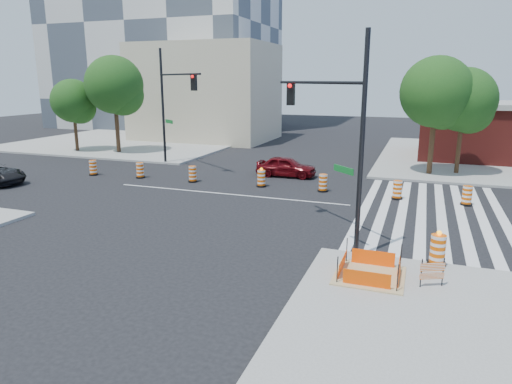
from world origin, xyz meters
TOP-DOWN VIEW (x-y plane):
  - ground at (0.00, 0.00)m, footprint 120.00×120.00m
  - sidewalk_nw at (-18.00, 18.00)m, footprint 22.00×22.00m
  - crosswalk_east at (10.95, 0.00)m, footprint 6.75×13.50m
  - lane_centerline at (0.00, 0.00)m, footprint 14.00×0.12m
  - excavation_pit at (9.00, -9.00)m, footprint 2.20×2.20m
  - beige_midrise at (-12.00, 22.00)m, footprint 14.00×10.00m
  - red_coupe at (1.81, 5.83)m, footprint 4.04×1.69m
  - signal_pole_se at (7.11, -5.91)m, footprint 4.35×4.25m
  - signal_pole_nw at (-6.97, 6.26)m, footprint 5.26×3.88m
  - pit_drum at (11.05, -7.25)m, footprint 0.63×0.63m
  - barricade at (10.87, -9.10)m, footprint 0.72×0.37m
  - tree_north_a at (-18.82, 9.62)m, footprint 3.78×3.78m
  - tree_north_b at (-14.86, 10.31)m, footprint 4.93×4.93m
  - tree_north_c at (10.90, 9.55)m, footprint 4.64×4.64m
  - tree_north_d at (12.64, 10.38)m, footprint 4.22×4.22m
  - median_drum_0 at (-10.68, 1.72)m, footprint 0.60×0.60m
  - median_drum_1 at (-7.15, 2.05)m, footprint 0.60×0.60m
  - median_drum_2 at (-3.30, 2.15)m, footprint 0.60×0.60m
  - median_drum_3 at (1.24, 2.41)m, footprint 0.60×0.60m
  - median_drum_4 at (5.02, 2.48)m, footprint 0.60×0.60m
  - median_drum_5 at (9.20, 2.16)m, footprint 0.60×0.60m
  - median_drum_6 at (12.66, 2.09)m, footprint 0.60×0.60m

SIDE VIEW (x-z plane):
  - ground at x=0.00m, z-range 0.00..0.00m
  - lane_centerline at x=0.00m, z-range 0.00..0.01m
  - crosswalk_east at x=10.95m, z-range 0.00..0.01m
  - sidewalk_nw at x=-18.00m, z-range 0.00..0.15m
  - excavation_pit at x=9.00m, z-range -0.23..0.67m
  - median_drum_0 at x=-10.68m, z-range -0.03..0.99m
  - median_drum_1 at x=-7.15m, z-range -0.03..0.99m
  - median_drum_2 at x=-3.30m, z-range -0.03..0.99m
  - median_drum_4 at x=5.02m, z-range -0.03..0.99m
  - median_drum_5 at x=9.20m, z-range -0.03..0.99m
  - median_drum_6 at x=12.66m, z-range -0.03..0.99m
  - median_drum_3 at x=1.24m, z-range -0.10..1.08m
  - barricade at x=10.87m, z-range 0.20..1.11m
  - pit_drum at x=11.05m, z-range 0.04..1.29m
  - red_coupe at x=1.81m, z-range 0.00..1.37m
  - tree_north_a at x=-18.82m, z-range 1.10..7.53m
  - tree_north_d at x=12.64m, z-range 1.23..8.40m
  - signal_pole_se at x=7.11m, z-range 0.89..8.75m
  - beige_midrise at x=-12.00m, z-range 0.00..10.00m
  - signal_pole_nw at x=-6.97m, z-range 0.95..9.40m
  - tree_north_c at x=10.90m, z-range 1.35..9.25m
  - tree_north_b at x=-14.86m, z-range 1.44..9.82m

